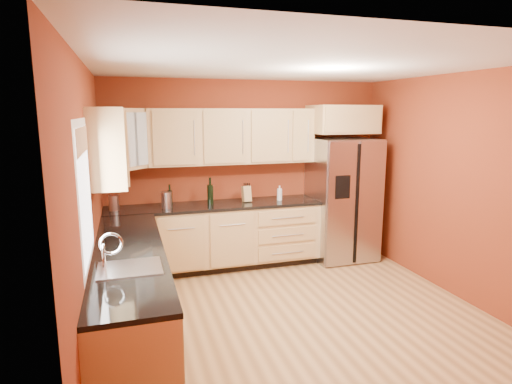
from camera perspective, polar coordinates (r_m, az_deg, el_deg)
floor at (r=4.77m, az=5.73°, el=-16.32°), size 4.00×4.00×0.00m
ceiling at (r=4.27m, az=6.40°, el=16.53°), size 4.00×4.00×0.00m
wall_back at (r=6.20m, az=-1.18°, el=2.70°), size 4.00×0.04×2.60m
wall_front at (r=2.68m, az=23.19°, el=-8.94°), size 4.00×0.04×2.60m
wall_left at (r=4.01m, az=-21.29°, el=-2.43°), size 0.04×4.00×2.60m
wall_right at (r=5.43m, az=25.87°, el=0.49°), size 0.04×4.00×2.60m
base_cabinets_back at (r=5.97m, az=-5.47°, el=-6.11°), size 2.90×0.60×0.88m
base_cabinets_left at (r=4.27m, az=-16.36°, el=-13.54°), size 0.60×2.80×0.88m
countertop_back at (r=5.85m, az=-5.53°, el=-1.82°), size 2.90×0.62×0.04m
countertop_left at (r=4.10m, az=-16.56°, el=-7.65°), size 0.62×2.80×0.04m
upper_cabinets_back at (r=5.92m, az=-3.11°, el=7.42°), size 2.30×0.33×0.75m
upper_cabinets_left at (r=4.65m, az=-19.07°, el=5.97°), size 0.33×1.35×0.75m
corner_upper_cabinet at (r=5.59m, az=-17.07°, el=6.78°), size 0.67×0.67×0.75m
over_fridge_cabinet at (r=6.37m, az=11.48°, el=9.48°), size 0.92×0.60×0.40m
refrigerator at (r=6.43m, az=11.42°, el=-0.93°), size 0.90×0.75×1.78m
window at (r=3.47m, az=-21.81°, el=-0.19°), size 0.03×0.90×1.00m
sink_faucet at (r=3.58m, az=-16.61°, el=-7.52°), size 0.50×0.42×0.30m
canister_left at (r=5.71m, az=-18.43°, el=-1.41°), size 0.16×0.16×0.20m
canister_right at (r=5.68m, az=-11.84°, el=-1.06°), size 0.16×0.16×0.22m
wine_bottle_a at (r=5.81m, az=-6.12°, el=0.14°), size 0.10×0.10×0.37m
wine_bottle_b at (r=5.77m, az=-11.43°, el=-0.45°), size 0.09×0.09×0.29m
knife_block at (r=5.96m, az=-1.28°, el=-0.25°), size 0.12×0.11×0.22m
soap_dispenser at (r=6.06m, az=3.15°, el=-0.13°), size 0.08×0.08×0.21m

